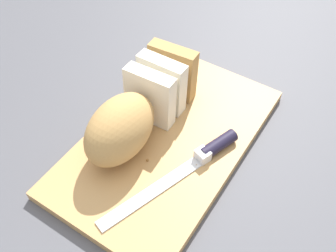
% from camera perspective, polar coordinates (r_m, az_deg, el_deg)
% --- Properties ---
extents(ground_plane, '(3.00, 3.00, 0.00)m').
position_cam_1_polar(ground_plane, '(0.68, 0.00, -2.66)').
color(ground_plane, '#4C4C51').
extents(cutting_board, '(0.43, 0.25, 0.02)m').
position_cam_1_polar(cutting_board, '(0.67, 0.00, -2.18)').
color(cutting_board, tan).
rests_on(cutting_board, ground_plane).
extents(bread_loaf, '(0.26, 0.10, 0.10)m').
position_cam_1_polar(bread_loaf, '(0.64, -4.78, 2.12)').
color(bread_loaf, tan).
rests_on(bread_loaf, cutting_board).
extents(bread_knife, '(0.26, 0.10, 0.02)m').
position_cam_1_polar(bread_knife, '(0.63, 5.09, -4.43)').
color(bread_knife, silver).
rests_on(bread_knife, cutting_board).
extents(crumb_near_knife, '(0.00, 0.00, 0.00)m').
position_cam_1_polar(crumb_near_knife, '(0.63, 4.22, -5.80)').
color(crumb_near_knife, '#996633').
rests_on(crumb_near_knife, cutting_board).
extents(crumb_near_loaf, '(0.01, 0.01, 0.01)m').
position_cam_1_polar(crumb_near_loaf, '(0.69, -1.31, 1.11)').
color(crumb_near_loaf, '#996633').
rests_on(crumb_near_loaf, cutting_board).
extents(crumb_stray_left, '(0.01, 0.01, 0.01)m').
position_cam_1_polar(crumb_stray_left, '(0.69, -3.22, 1.04)').
color(crumb_stray_left, '#996633').
rests_on(crumb_stray_left, cutting_board).
extents(crumb_stray_right, '(0.00, 0.00, 0.00)m').
position_cam_1_polar(crumb_stray_right, '(0.63, -2.70, -5.27)').
color(crumb_stray_right, '#996633').
rests_on(crumb_stray_right, cutting_board).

